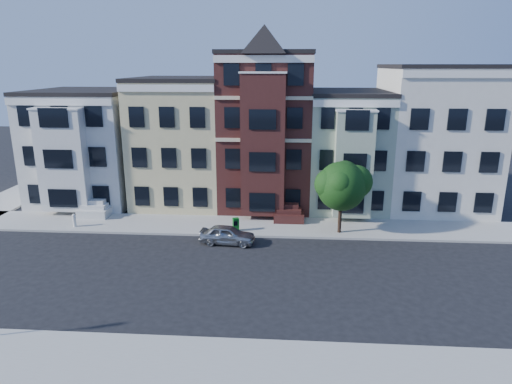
# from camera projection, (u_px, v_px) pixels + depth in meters

# --- Properties ---
(ground) EXTENTS (120.00, 120.00, 0.00)m
(ground) POSITION_uv_depth(u_px,v_px,m) (253.00, 278.00, 25.02)
(ground) COLOR black
(far_sidewalk) EXTENTS (60.00, 4.00, 0.15)m
(far_sidewalk) POSITION_uv_depth(u_px,v_px,m) (261.00, 226.00, 32.69)
(far_sidewalk) COLOR #9E9B93
(far_sidewalk) RESTS_ON ground
(near_sidewalk) EXTENTS (60.00, 4.00, 0.15)m
(near_sidewalk) POSITION_uv_depth(u_px,v_px,m) (237.00, 370.00, 17.32)
(near_sidewalk) COLOR #9E9B93
(near_sidewalk) RESTS_ON ground
(house_white) EXTENTS (8.00, 9.00, 9.00)m
(house_white) POSITION_uv_depth(u_px,v_px,m) (90.00, 147.00, 38.73)
(house_white) COLOR silver
(house_white) RESTS_ON ground
(house_yellow) EXTENTS (7.00, 9.00, 10.00)m
(house_yellow) POSITION_uv_depth(u_px,v_px,m) (182.00, 142.00, 38.06)
(house_yellow) COLOR #CEBE86
(house_yellow) RESTS_ON ground
(house_brown) EXTENTS (7.00, 9.00, 12.00)m
(house_brown) POSITION_uv_depth(u_px,v_px,m) (266.00, 131.00, 37.33)
(house_brown) COLOR #3B1815
(house_brown) RESTS_ON ground
(house_green) EXTENTS (6.00, 9.00, 9.00)m
(house_green) POSITION_uv_depth(u_px,v_px,m) (345.00, 150.00, 37.30)
(house_green) COLOR #95A48B
(house_green) RESTS_ON ground
(house_cream) EXTENTS (8.00, 9.00, 11.00)m
(house_cream) POSITION_uv_depth(u_px,v_px,m) (434.00, 139.00, 36.57)
(house_cream) COLOR silver
(house_cream) RESTS_ON ground
(street_tree) EXTENTS (6.35, 6.35, 6.10)m
(street_tree) POSITION_uv_depth(u_px,v_px,m) (341.00, 189.00, 30.55)
(street_tree) COLOR #1A4414
(street_tree) RESTS_ON far_sidewalk
(parked_car) EXTENTS (3.74, 1.78, 1.23)m
(parked_car) POSITION_uv_depth(u_px,v_px,m) (227.00, 235.00, 29.61)
(parked_car) COLOR #A1A4AA
(parked_car) RESTS_ON ground
(newspaper_box) EXTENTS (0.50, 0.47, 0.91)m
(newspaper_box) POSITION_uv_depth(u_px,v_px,m) (236.00, 224.00, 31.55)
(newspaper_box) COLOR #0C6217
(newspaper_box) RESTS_ON far_sidewalk
(fire_hydrant) EXTENTS (0.32, 0.32, 0.74)m
(fire_hydrant) POSITION_uv_depth(u_px,v_px,m) (74.00, 222.00, 32.37)
(fire_hydrant) COLOR silver
(fire_hydrant) RESTS_ON far_sidewalk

